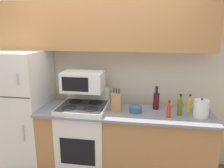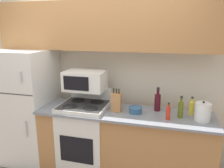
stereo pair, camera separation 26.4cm
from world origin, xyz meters
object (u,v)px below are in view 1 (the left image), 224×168
at_px(microwave, 83,81).
at_px(knife_block, 116,102).
at_px(stove, 84,138).
at_px(bottle_cooking_spray, 189,105).
at_px(bottle_hot_sauce, 169,111).
at_px(refrigerator, 21,109).
at_px(bottle_olive_oil, 180,107).
at_px(kettle, 201,109).
at_px(bottle_wine_red, 156,100).
at_px(bowl, 136,109).

distance_m(microwave, knife_block, 0.51).
bearing_deg(stove, bottle_cooking_spray, 5.40).
bearing_deg(knife_block, bottle_cooking_spray, 8.42).
relative_size(bottle_cooking_spray, bottle_hot_sauce, 1.10).
bearing_deg(stove, knife_block, -0.88).
height_order(refrigerator, bottle_hot_sauce, refrigerator).
bearing_deg(bottle_olive_oil, microwave, 174.75).
bearing_deg(refrigerator, kettle, -3.03).
bearing_deg(kettle, microwave, 174.58).
relative_size(knife_block, bottle_hot_sauce, 1.48).
xyz_separation_m(knife_block, bottle_cooking_spray, (0.89, 0.13, -0.03)).
bearing_deg(knife_block, bottle_olive_oil, -0.36).
xyz_separation_m(refrigerator, bottle_olive_oil, (2.13, -0.10, 0.19)).
bearing_deg(knife_block, bottle_hot_sauce, -8.88).
distance_m(refrigerator, microwave, 1.01).
xyz_separation_m(knife_block, bottle_wine_red, (0.49, 0.16, -0.00)).
distance_m(knife_block, bowl, 0.25).
xyz_separation_m(microwave, knife_block, (0.45, -0.11, -0.22)).
height_order(knife_block, bottle_wine_red, bottle_wine_red).
xyz_separation_m(bottle_hot_sauce, kettle, (0.37, 0.07, 0.03)).
distance_m(stove, knife_block, 0.69).
bearing_deg(refrigerator, bottle_olive_oil, -2.67).
bearing_deg(bottle_cooking_spray, bottle_wine_red, 176.41).
distance_m(bowl, kettle, 0.76).
distance_m(bowl, bottle_hot_sauce, 0.40).
height_order(stove, bottle_olive_oil, bottle_olive_oil).
distance_m(stove, bottle_cooking_spray, 1.42).
distance_m(knife_block, bottle_hot_sauce, 0.63).
bearing_deg(stove, kettle, -1.50).
xyz_separation_m(bottle_hot_sauce, bottle_olive_oil, (0.14, 0.09, 0.02)).
distance_m(refrigerator, bowl, 1.61).
bearing_deg(knife_block, bottle_wine_red, 17.83).
distance_m(knife_block, bottle_wine_red, 0.51).
relative_size(microwave, bowl, 3.13).
xyz_separation_m(bowl, bottle_wine_red, (0.25, 0.15, 0.08)).
relative_size(stove, bottle_wine_red, 3.72).
relative_size(knife_block, kettle, 1.28).
distance_m(microwave, bottle_hot_sauce, 1.13).
distance_m(bottle_wine_red, bottle_olive_oil, 0.32).
relative_size(knife_block, bottle_olive_oil, 1.14).
xyz_separation_m(microwave, kettle, (1.45, -0.14, -0.24)).
relative_size(bottle_hot_sauce, bottle_olive_oil, 0.77).
bearing_deg(bottle_olive_oil, knife_block, 179.64).
bearing_deg(bottle_olive_oil, bottle_cooking_spray, 46.30).
height_order(bottle_cooking_spray, bottle_olive_oil, bottle_olive_oil).
bearing_deg(stove, refrigerator, 174.61).
xyz_separation_m(bottle_cooking_spray, bottle_wine_red, (-0.40, 0.03, 0.03)).
bearing_deg(kettle, bottle_cooking_spray, 122.46).
height_order(knife_block, bottle_olive_oil, knife_block).
xyz_separation_m(refrigerator, microwave, (0.92, 0.01, 0.43)).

